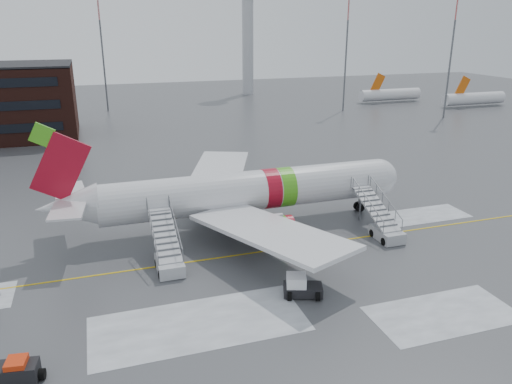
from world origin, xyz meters
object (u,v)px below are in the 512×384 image
object	(u,v)px
airstair_fwd	(383,226)
airliner	(240,192)
pushback_tug	(300,287)
airstair_aft	(168,255)
baggage_tractor	(18,372)

from	to	relation	value
airstair_fwd	airliner	bearing A→B (deg)	150.86
airstair_fwd	pushback_tug	bearing A→B (deg)	-146.95
airliner	airstair_aft	distance (m)	10.57
airstair_aft	airliner	bearing A→B (deg)	39.37
baggage_tractor	airstair_fwd	bearing A→B (deg)	20.44
airstair_fwd	baggage_tractor	bearing A→B (deg)	-159.56
airstair_fwd	airstair_aft	xyz separation A→B (m)	(-19.69, 0.00, 0.00)
airliner	airstair_aft	xyz separation A→B (m)	(-7.97, -6.54, -2.35)
airstair_aft	airstair_fwd	bearing A→B (deg)	0.00
pushback_tug	airstair_aft	bearing A→B (deg)	138.84
pushback_tug	baggage_tractor	world-z (taller)	pushback_tug
airliner	airstair_fwd	size ratio (longest dim) A/B	4.55
airliner	pushback_tug	xyz separation A→B (m)	(0.44, -13.88, -2.72)
airstair_aft	baggage_tractor	size ratio (longest dim) A/B	2.73
airliner	airstair_fwd	distance (m)	13.63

